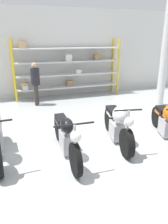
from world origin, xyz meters
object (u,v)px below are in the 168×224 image
at_px(motorcycle_white, 118,125).
at_px(motorcycle_orange, 167,121).
at_px(shelving_rack, 66,68).
at_px(person_browsing, 35,81).
at_px(motorcycle_black, 66,136).

distance_m(motorcycle_white, motorcycle_orange, 1.31).
bearing_deg(shelving_rack, person_browsing, -147.63).
relative_size(motorcycle_white, motorcycle_orange, 1.02).
height_order(motorcycle_orange, person_browsing, person_browsing).
xyz_separation_m(motorcycle_orange, person_browsing, (-2.77, 3.94, 0.49)).
xyz_separation_m(shelving_rack, person_browsing, (-1.40, -0.88, -0.29)).
height_order(shelving_rack, motorcycle_white, shelving_rack).
bearing_deg(person_browsing, motorcycle_black, 107.67).
xyz_separation_m(shelving_rack, motorcycle_orange, (1.38, -4.83, -0.77)).
bearing_deg(motorcycle_orange, shelving_rack, -146.28).
xyz_separation_m(motorcycle_white, person_browsing, (-1.47, 3.76, 0.47)).
xyz_separation_m(motorcycle_black, person_browsing, (-0.13, 3.99, 0.47)).
bearing_deg(motorcycle_orange, motorcycle_black, -71.27).
bearing_deg(shelving_rack, motorcycle_white, -89.07).
bearing_deg(motorcycle_white, motorcycle_black, -70.32).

